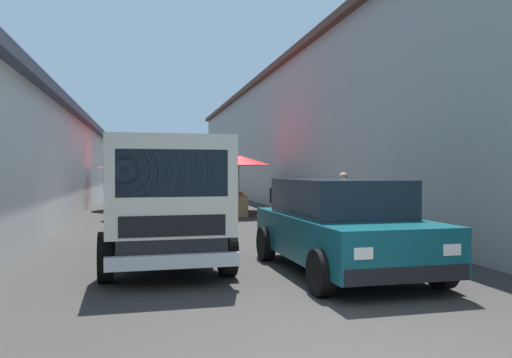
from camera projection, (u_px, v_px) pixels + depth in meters
The scene contains 10 objects.
ground at pixel (195, 218), 17.12m from camera, with size 90.00×90.00×0.00m, color #33302D.
building_right_concrete at pixel (369, 135), 20.83m from camera, with size 49.80×7.50×6.06m.
fruit_stall_near_left at pixel (235, 165), 19.89m from camera, with size 2.85×2.85×2.25m.
fruit_stall_far_right at pixel (143, 164), 16.94m from camera, with size 2.16×2.16×2.38m.
fruit_stall_far_left at pixel (131, 169), 20.65m from camera, with size 2.69×2.69×2.13m.
fruit_stall_near_right at pixel (238, 168), 17.70m from camera, with size 2.26×2.26×2.19m.
hatchback_car at pixel (341, 225), 7.97m from camera, with size 3.96×2.02×1.45m.
delivery_truck at pixel (165, 205), 8.12m from camera, with size 4.98×2.10×2.08m.
vendor_by_crates at pixel (343, 202), 11.52m from camera, with size 0.59×0.35×1.54m.
parked_scooter at pixel (274, 202), 18.30m from camera, with size 1.67×0.58×1.14m.
Camera 1 is at (-3.64, 1.65, 1.59)m, focal length 35.90 mm.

